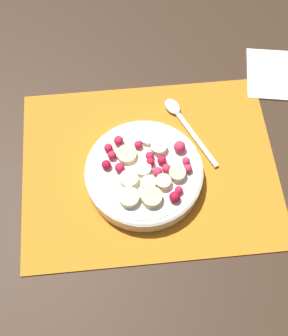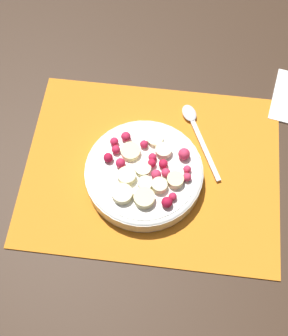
% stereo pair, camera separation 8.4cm
% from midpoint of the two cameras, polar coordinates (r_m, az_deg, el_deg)
% --- Properties ---
extents(ground_plane, '(3.00, 3.00, 0.00)m').
position_cam_midpoint_polar(ground_plane, '(0.89, 3.68, -0.38)').
color(ground_plane, '#382619').
extents(placemat, '(0.48, 0.37, 0.01)m').
position_cam_midpoint_polar(placemat, '(0.88, 3.69, -0.29)').
color(placemat, orange).
rests_on(placemat, ground_plane).
extents(fruit_bowl, '(0.22, 0.22, 0.05)m').
position_cam_midpoint_polar(fruit_bowl, '(0.85, 2.83, -0.89)').
color(fruit_bowl, silver).
rests_on(fruit_bowl, placemat).
extents(spoon, '(0.09, 0.17, 0.01)m').
position_cam_midpoint_polar(spoon, '(0.93, 8.79, 4.82)').
color(spoon, silver).
rests_on(spoon, placemat).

